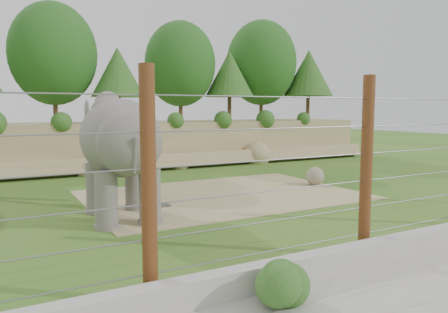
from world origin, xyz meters
TOP-DOWN VIEW (x-y plane):
  - ground at (0.00, 0.00)m, footprint 90.00×90.00m
  - back_embankment at (0.59, 12.68)m, footprint 30.00×5.52m
  - dirt_patch at (0.50, 3.00)m, footprint 10.00×7.00m
  - drain_grate at (-2.46, 2.36)m, footprint 1.00×0.60m
  - elephant at (-3.83, 1.37)m, footprint 2.37×4.77m
  - stone_ball at (4.94, 2.92)m, footprint 0.77×0.77m
  - retaining_wall at (0.00, -5.00)m, footprint 26.00×0.35m
  - barrier_fence at (0.00, -4.50)m, footprint 20.26×0.26m
  - walkway_shrub at (-3.15, -5.80)m, footprint 0.79×0.79m

SIDE VIEW (x-z plane):
  - ground at x=0.00m, z-range 0.00..0.00m
  - dirt_patch at x=0.50m, z-range 0.00..0.02m
  - drain_grate at x=-2.46m, z-range 0.02..0.05m
  - retaining_wall at x=0.00m, z-range 0.00..0.50m
  - walkway_shrub at x=-3.15m, z-range 0.01..0.80m
  - stone_ball at x=4.94m, z-range 0.02..0.79m
  - elephant at x=-3.83m, z-range 0.00..3.74m
  - barrier_fence at x=0.00m, z-range 0.00..4.00m
  - back_embankment at x=0.59m, z-range -0.42..8.35m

